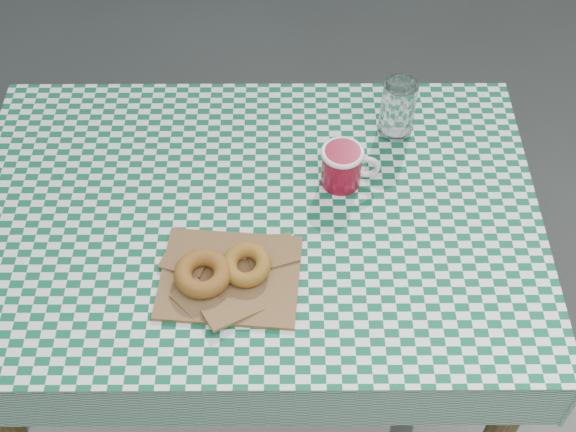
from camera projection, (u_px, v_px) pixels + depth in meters
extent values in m
plane|color=#5A5A54|center=(269.00, 418.00, 2.11)|extent=(60.00, 60.00, 0.00)
cube|color=brown|center=(259.00, 312.00, 1.88)|extent=(1.25, 0.91, 0.75)
cube|color=#0D5737|center=(254.00, 214.00, 1.59)|extent=(1.27, 0.93, 0.01)
cube|color=brown|center=(230.00, 276.00, 1.48)|extent=(0.30, 0.26, 0.01)
torus|color=#97621F|center=(203.00, 274.00, 1.45)|extent=(0.12, 0.12, 0.03)
torus|color=#A57622|center=(246.00, 265.00, 1.47)|extent=(0.13, 0.13, 0.03)
cylinder|color=white|center=(398.00, 108.00, 1.68)|extent=(0.10, 0.10, 0.14)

